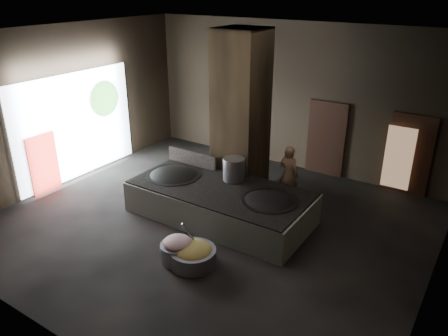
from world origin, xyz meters
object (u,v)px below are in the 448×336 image
Objects in this scene: wok_left at (174,177)px; veg_basin at (193,257)px; stock_pot at (234,169)px; hearth_platform at (220,203)px; cook at (289,174)px; wok_right at (269,203)px; meat_basin at (178,252)px.

veg_basin is at bearing -43.00° from wok_left.
wok_left is 1.66m from stock_pot.
hearth_platform is 1.49m from wok_left.
wok_left is at bearing 40.12° from cook.
wok_left reaches higher than veg_basin.
veg_basin is (0.66, -2.01, -0.21)m from hearth_platform.
cook is 3.81m from veg_basin.
stock_pot is 0.60× the size of veg_basin.
wok_right reaches higher than hearth_platform.
veg_basin is (-0.39, -3.74, -0.61)m from cook.
cook is at bearing 35.39° from wok_left.
veg_basin is at bearing -76.71° from stock_pot.
cook is (1.05, 1.72, 0.40)m from hearth_platform.
wok_right is 0.84× the size of cook.
meat_basin is (-0.36, -0.07, 0.02)m from veg_basin.
stock_pot reaches higher than hearth_platform.
hearth_platform is at bearing 98.10° from meat_basin.
cook is at bearing 84.04° from veg_basin.
stock_pot is 0.80× the size of meat_basin.
wok_left is (-1.45, -0.05, 0.35)m from hearth_platform.
stock_pot reaches higher than wok_left.
wok_right is (2.80, 0.10, 0.00)m from wok_left.
wok_left is 1.94× the size of meat_basin.
cook is at bearing 49.66° from stock_pot.
stock_pot is 2.80m from veg_basin.
wok_right is at bearing -21.04° from stock_pot.
wok_left is 3.06m from cook.
cook is 2.16× the size of meat_basin.
wok_right is (1.35, 0.05, 0.35)m from hearth_platform.
veg_basin is 1.34× the size of meat_basin.
wok_left is 2.73m from meat_basin.
wok_right is at bearing 2.05° from wok_left.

